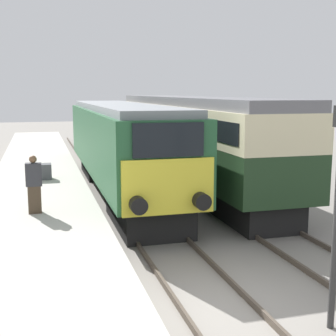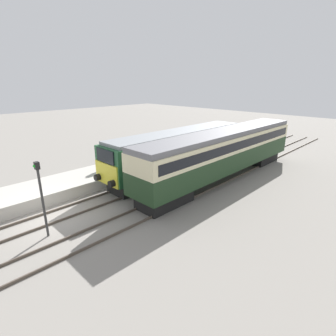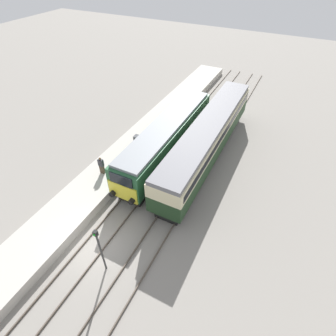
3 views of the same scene
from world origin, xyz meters
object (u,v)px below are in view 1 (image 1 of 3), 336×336
at_px(locomotive, 120,144).
at_px(luggage_crate, 42,172).
at_px(person_on_platform, 34,185).
at_px(passenger_carriage, 189,131).

xyz_separation_m(locomotive, luggage_crate, (-3.12, -0.17, -0.97)).
bearing_deg(luggage_crate, person_on_platform, -92.82).
bearing_deg(passenger_carriage, luggage_crate, -166.13).
height_order(locomotive, luggage_crate, locomotive).
distance_m(locomotive, person_on_platform, 6.41).
bearing_deg(person_on_platform, luggage_crate, 87.18).
relative_size(passenger_carriage, person_on_platform, 10.86).
height_order(locomotive, person_on_platform, locomotive).
bearing_deg(passenger_carriage, person_on_platform, -134.65).
bearing_deg(luggage_crate, locomotive, 3.15).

